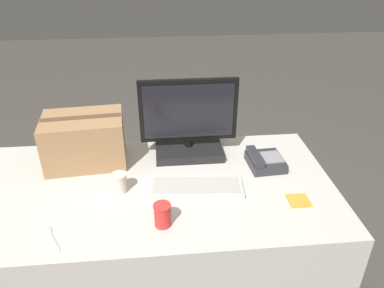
{
  "coord_description": "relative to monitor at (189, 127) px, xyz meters",
  "views": [
    {
      "loc": [
        0.08,
        -1.47,
        1.8
      ],
      "look_at": [
        0.23,
        0.12,
        0.89
      ],
      "focal_mm": 35.0,
      "sensor_mm": 36.0,
      "label": 1
    }
  ],
  "objects": [
    {
      "name": "keyboard",
      "position": [
        0.0,
        -0.34,
        -0.14
      ],
      "size": [
        0.45,
        0.19,
        0.03
      ],
      "rotation": [
        0.0,
        0.0,
        -0.09
      ],
      "color": "beige",
      "rests_on": "office_desk"
    },
    {
      "name": "monitor",
      "position": [
        0.0,
        0.0,
        0.0
      ],
      "size": [
        0.51,
        0.26,
        0.42
      ],
      "color": "black",
      "rests_on": "office_desk"
    },
    {
      "name": "paper_cup_right",
      "position": [
        -0.16,
        -0.57,
        -0.1
      ],
      "size": [
        0.07,
        0.07,
        0.1
      ],
      "color": "red",
      "rests_on": "office_desk"
    },
    {
      "name": "paper_cup_left",
      "position": [
        -0.35,
        -0.32,
        -0.11
      ],
      "size": [
        0.07,
        0.07,
        0.1
      ],
      "color": "beige",
      "rests_on": "office_desk"
    },
    {
      "name": "sticky_note_pad",
      "position": [
        0.46,
        -0.47,
        -0.15
      ],
      "size": [
        0.1,
        0.1,
        0.01
      ],
      "color": "gold",
      "rests_on": "office_desk"
    },
    {
      "name": "spoon",
      "position": [
        -0.61,
        -0.59,
        -0.15
      ],
      "size": [
        0.09,
        0.15,
        0.0
      ],
      "rotation": [
        0.0,
        0.0,
        2.09
      ],
      "color": "silver",
      "rests_on": "office_desk"
    },
    {
      "name": "desk_phone",
      "position": [
        0.38,
        -0.17,
        -0.13
      ],
      "size": [
        0.18,
        0.2,
        0.08
      ],
      "rotation": [
        0.0,
        0.0,
        0.07
      ],
      "color": "#2D2D33",
      "rests_on": "office_desk"
    },
    {
      "name": "office_desk",
      "position": [
        -0.23,
        -0.29,
        -0.53
      ],
      "size": [
        1.8,
        0.9,
        0.74
      ],
      "color": "beige",
      "rests_on": "ground_plane"
    },
    {
      "name": "cardboard_box",
      "position": [
        -0.54,
        -0.04,
        -0.03
      ],
      "size": [
        0.42,
        0.31,
        0.26
      ],
      "rotation": [
        0.0,
        0.0,
        0.08
      ],
      "color": "#9E754C",
      "rests_on": "office_desk"
    }
  ]
}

